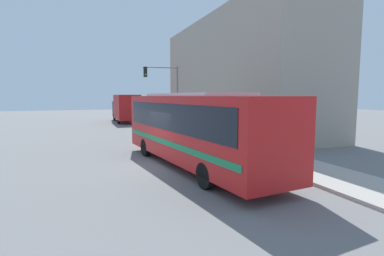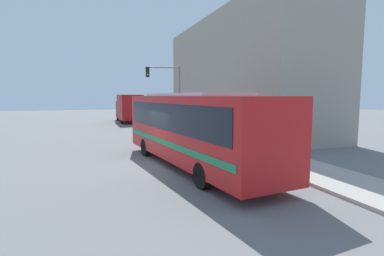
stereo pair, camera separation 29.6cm
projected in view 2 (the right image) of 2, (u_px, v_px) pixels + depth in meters
ground_plane at (157, 166)px, 13.94m from camera, size 120.00×120.00×0.00m
sidewalk at (169, 123)px, 34.65m from camera, size 2.87×70.00×0.13m
building_facade at (236, 75)px, 28.16m from camera, size 6.00×22.22×10.32m
city_bus at (193, 125)px, 13.52m from camera, size 3.94×11.29×3.37m
delivery_truck at (129, 107)px, 36.99m from camera, size 2.46×8.39×3.36m
fire_hydrant at (222, 139)px, 19.24m from camera, size 0.25×0.34×0.73m
traffic_light_pole at (169, 86)px, 27.68m from camera, size 3.28×0.35×5.84m
parking_meter at (202, 125)px, 22.36m from camera, size 0.14×0.14×1.34m
pedestrian_near_corner at (214, 125)px, 23.66m from camera, size 0.34×0.34×1.60m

